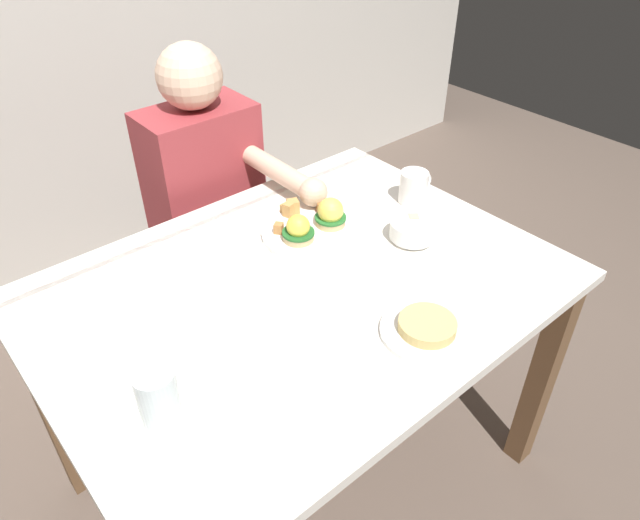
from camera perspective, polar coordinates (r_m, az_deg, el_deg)
The scene contains 9 objects.
ground_plane at distance 1.94m, azimuth -1.49°, elevation -19.59°, with size 6.00×6.00×0.00m, color brown.
dining_table at distance 1.45m, azimuth -1.88°, elevation -5.59°, with size 1.20×0.90×0.74m.
eggs_benedict_plate at distance 1.54m, azimuth -0.67°, elevation 3.37°, with size 0.27×0.27×0.09m.
fruit_bowl at distance 1.53m, azimuth 9.03°, elevation 2.89°, with size 0.12×0.12×0.06m.
coffee_mug at distance 1.69m, azimuth 9.19°, elevation 7.14°, with size 0.11×0.08×0.09m.
fork at distance 1.35m, azimuth -5.37°, elevation -3.64°, with size 0.13×0.12×0.00m.
water_glass_near at distance 1.11m, azimuth -15.49°, elevation -13.02°, with size 0.08×0.08×0.12m.
side_plate at distance 1.27m, azimuth 10.40°, elevation -6.64°, with size 0.20×0.20×0.04m.
diner_person at distance 1.90m, azimuth -10.56°, elevation 5.76°, with size 0.34×0.54×1.14m.
Camera 1 is at (-0.66, -0.85, 1.61)m, focal length 32.70 mm.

